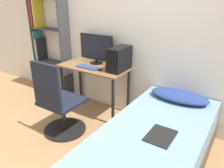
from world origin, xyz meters
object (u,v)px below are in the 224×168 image
monitor (96,48)px  pc_tower (119,59)px  office_chair (59,108)px  bed (153,150)px  bookshelf (46,46)px  keyboard (88,67)px

monitor → pc_tower: bearing=-11.7°
office_chair → bed: (1.34, 0.04, -0.12)m
bookshelf → pc_tower: (1.66, -0.09, 0.03)m
bookshelf → keyboard: size_ratio=5.11×
office_chair → monitor: size_ratio=1.69×
office_chair → keyboard: office_chair is taller
bookshelf → keyboard: 1.23m
bookshelf → monitor: bookshelf is taller
bookshelf → office_chair: size_ratio=1.75×
bed → pc_tower: pc_tower is taller
pc_tower → bookshelf: bearing=176.8°
bed → keyboard: (-1.38, 0.63, 0.50)m
monitor → pc_tower: 0.51m
keyboard → pc_tower: 0.51m
keyboard → pc_tower: size_ratio=0.90×
office_chair → monitor: (-0.07, 0.93, 0.61)m
office_chair → keyboard: size_ratio=2.92×
bookshelf → monitor: bearing=0.5°
bookshelf → office_chair: 1.63m
pc_tower → monitor: bearing=168.3°
bed → keyboard: bearing=155.5°
keyboard → office_chair: bearing=-86.6°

